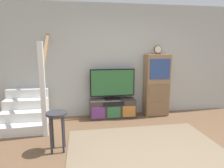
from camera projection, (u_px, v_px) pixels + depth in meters
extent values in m
cube|color=#B2B7B2|center=(123.00, 61.00, 4.87)|extent=(6.40, 0.12, 2.70)
cube|color=#847056|center=(145.00, 148.00, 3.32)|extent=(2.60, 1.80, 0.01)
cube|color=#423833|center=(113.00, 108.00, 4.78)|extent=(1.10, 0.36, 0.44)
cube|color=#70387F|center=(98.00, 113.00, 4.55)|extent=(0.31, 0.02, 0.27)
cube|color=#337042|center=(114.00, 112.00, 4.60)|extent=(0.31, 0.02, 0.27)
cube|color=#BC7533|center=(129.00, 111.00, 4.66)|extent=(0.31, 0.02, 0.27)
cube|color=black|center=(114.00, 104.00, 4.57)|extent=(0.50, 0.02, 0.09)
cube|color=black|center=(112.00, 99.00, 4.76)|extent=(0.36, 0.22, 0.02)
cylinder|color=black|center=(112.00, 97.00, 4.75)|extent=(0.05, 0.05, 0.06)
cube|color=black|center=(112.00, 83.00, 4.68)|extent=(1.07, 0.05, 0.66)
cube|color=#2D6B38|center=(113.00, 83.00, 4.66)|extent=(1.02, 0.01, 0.61)
cube|color=#93704C|center=(156.00, 85.00, 4.87)|extent=(0.58, 0.34, 1.52)
cube|color=brown|center=(158.00, 109.00, 4.80)|extent=(0.53, 0.02, 0.35)
sphere|color=olive|center=(158.00, 109.00, 4.78)|extent=(0.03, 0.03, 0.03)
cube|color=brown|center=(159.00, 92.00, 4.72)|extent=(0.53, 0.02, 0.35)
sphere|color=olive|center=(159.00, 92.00, 4.70)|extent=(0.03, 0.03, 0.03)
cube|color=#2D4784|center=(160.00, 69.00, 4.61)|extent=(0.49, 0.02, 0.48)
cube|color=#4C3823|center=(158.00, 54.00, 4.70)|extent=(0.11, 0.08, 0.02)
cylinder|color=brown|center=(158.00, 49.00, 4.68)|extent=(0.19, 0.04, 0.19)
cylinder|color=beige|center=(158.00, 49.00, 4.66)|extent=(0.16, 0.01, 0.16)
cube|color=white|center=(20.00, 130.00, 3.85)|extent=(0.90, 0.26, 0.19)
cube|color=white|center=(24.00, 120.00, 4.08)|extent=(0.90, 0.26, 0.38)
cube|color=white|center=(26.00, 112.00, 4.32)|extent=(0.90, 0.26, 0.57)
cube|color=white|center=(29.00, 104.00, 4.55)|extent=(0.90, 0.26, 0.76)
cube|color=white|center=(31.00, 98.00, 4.79)|extent=(0.90, 0.26, 0.95)
cube|color=white|center=(43.00, 90.00, 3.65)|extent=(0.09, 0.09, 1.80)
cube|color=#9E7547|center=(46.00, 47.00, 4.13)|extent=(0.06, 1.33, 0.99)
cylinder|color=#333338|center=(51.00, 135.00, 3.11)|extent=(0.04, 0.04, 0.63)
cylinder|color=#333338|center=(63.00, 135.00, 3.14)|extent=(0.04, 0.04, 0.63)
cylinder|color=#333338|center=(52.00, 131.00, 3.30)|extent=(0.04, 0.04, 0.63)
cylinder|color=#333338|center=(64.00, 130.00, 3.32)|extent=(0.04, 0.04, 0.63)
cylinder|color=#333338|center=(57.00, 113.00, 3.16)|extent=(0.34, 0.34, 0.03)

